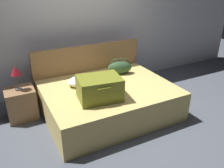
# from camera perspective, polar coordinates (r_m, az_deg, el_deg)

# --- Properties ---
(ground_plane) EXTENTS (12.00, 12.00, 0.00)m
(ground_plane) POSITION_cam_1_polar(r_m,az_deg,el_deg) (3.63, 2.09, -10.04)
(ground_plane) COLOR #4C515B
(back_wall) EXTENTS (8.00, 0.10, 2.60)m
(back_wall) POSITION_cam_1_polar(r_m,az_deg,el_deg) (4.56, -8.20, 14.75)
(back_wall) COLOR silver
(back_wall) RESTS_ON ground
(bed) EXTENTS (2.00, 1.55, 0.48)m
(bed) POSITION_cam_1_polar(r_m,az_deg,el_deg) (3.80, -0.81, -4.01)
(bed) COLOR tan
(bed) RESTS_ON ground
(headboard) EXTENTS (2.04, 0.08, 0.96)m
(headboard) POSITION_cam_1_polar(r_m,az_deg,el_deg) (4.38, -5.61, 3.34)
(headboard) COLOR olive
(headboard) RESTS_ON ground
(hard_case_large) EXTENTS (0.65, 0.53, 0.33)m
(hard_case_large) POSITION_cam_1_polar(r_m,az_deg,el_deg) (3.28, -3.09, -0.99)
(hard_case_large) COLOR olive
(hard_case_large) RESTS_ON bed
(duffel_bag) EXTENTS (0.47, 0.32, 0.29)m
(duffel_bag) POSITION_cam_1_polar(r_m,az_deg,el_deg) (4.17, 1.94, 4.12)
(duffel_bag) COLOR #2D4C2D
(duffel_bag) RESTS_ON bed
(pillow_near_headboard) EXTENTS (0.43, 0.35, 0.14)m
(pillow_near_headboard) POSITION_cam_1_polar(r_m,az_deg,el_deg) (3.77, -7.88, 0.72)
(pillow_near_headboard) COLOR white
(pillow_near_headboard) RESTS_ON bed
(nightstand) EXTENTS (0.44, 0.40, 0.50)m
(nightstand) POSITION_cam_1_polar(r_m,az_deg,el_deg) (3.96, -21.23, -4.50)
(nightstand) COLOR olive
(nightstand) RESTS_ON ground
(table_lamp) EXTENTS (0.16, 0.16, 0.38)m
(table_lamp) POSITION_cam_1_polar(r_m,az_deg,el_deg) (3.74, -22.49, 2.80)
(table_lamp) COLOR #3F3833
(table_lamp) RESTS_ON nightstand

